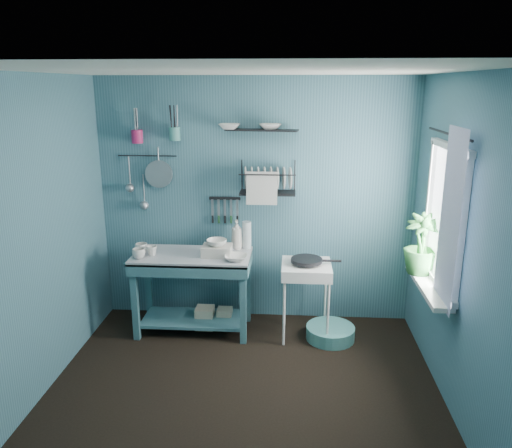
# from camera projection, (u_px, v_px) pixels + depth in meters

# --- Properties ---
(floor) EXTENTS (3.20, 3.20, 0.00)m
(floor) POSITION_uv_depth(u_px,v_px,m) (242.00, 396.00, 3.99)
(floor) COLOR black
(floor) RESTS_ON ground
(ceiling) EXTENTS (3.20, 3.20, 0.00)m
(ceiling) POSITION_uv_depth(u_px,v_px,m) (239.00, 70.00, 3.32)
(ceiling) COLOR silver
(ceiling) RESTS_ON ground
(wall_back) EXTENTS (3.20, 0.00, 3.20)m
(wall_back) POSITION_uv_depth(u_px,v_px,m) (256.00, 202.00, 5.10)
(wall_back) COLOR #345E6C
(wall_back) RESTS_ON ground
(wall_front) EXTENTS (3.20, 0.00, 3.20)m
(wall_front) POSITION_uv_depth(u_px,v_px,m) (207.00, 354.00, 2.22)
(wall_front) COLOR #345E6C
(wall_front) RESTS_ON ground
(wall_left) EXTENTS (0.00, 3.00, 3.00)m
(wall_left) POSITION_uv_depth(u_px,v_px,m) (31.00, 244.00, 3.77)
(wall_left) COLOR #345E6C
(wall_left) RESTS_ON ground
(wall_right) EXTENTS (0.00, 3.00, 3.00)m
(wall_right) POSITION_uv_depth(u_px,v_px,m) (464.00, 253.00, 3.55)
(wall_right) COLOR #345E6C
(wall_right) RESTS_ON ground
(work_counter) EXTENTS (1.20, 0.69, 0.81)m
(work_counter) POSITION_uv_depth(u_px,v_px,m) (193.00, 292.00, 4.98)
(work_counter) COLOR #356670
(work_counter) RESTS_ON floor
(mug_left) EXTENTS (0.12, 0.12, 0.10)m
(mug_left) POSITION_uv_depth(u_px,v_px,m) (139.00, 254.00, 4.74)
(mug_left) COLOR silver
(mug_left) RESTS_ON work_counter
(mug_mid) EXTENTS (0.14, 0.14, 0.09)m
(mug_mid) POSITION_uv_depth(u_px,v_px,m) (152.00, 251.00, 4.83)
(mug_mid) COLOR silver
(mug_mid) RESTS_ON work_counter
(mug_right) EXTENTS (0.17, 0.17, 0.10)m
(mug_right) POSITION_uv_depth(u_px,v_px,m) (142.00, 248.00, 4.90)
(mug_right) COLOR silver
(mug_right) RESTS_ON work_counter
(wash_tub) EXTENTS (0.28, 0.22, 0.10)m
(wash_tub) POSITION_uv_depth(u_px,v_px,m) (217.00, 251.00, 4.83)
(wash_tub) COLOR #BBB5AB
(wash_tub) RESTS_ON work_counter
(tub_bowl) EXTENTS (0.20, 0.19, 0.06)m
(tub_bowl) POSITION_uv_depth(u_px,v_px,m) (217.00, 243.00, 4.80)
(tub_bowl) COLOR silver
(tub_bowl) RESTS_ON wash_tub
(soap_bottle) EXTENTS (0.11, 0.12, 0.30)m
(soap_bottle) POSITION_uv_depth(u_px,v_px,m) (237.00, 235.00, 5.00)
(soap_bottle) COLOR #BBB5AB
(soap_bottle) RESTS_ON work_counter
(water_bottle) EXTENTS (0.09, 0.09, 0.28)m
(water_bottle) POSITION_uv_depth(u_px,v_px,m) (247.00, 235.00, 5.01)
(water_bottle) COLOR silver
(water_bottle) RESTS_ON work_counter
(counter_bowl) EXTENTS (0.22, 0.22, 0.05)m
(counter_bowl) POSITION_uv_depth(u_px,v_px,m) (236.00, 258.00, 4.69)
(counter_bowl) COLOR silver
(counter_bowl) RESTS_ON work_counter
(hotplate_stand) EXTENTS (0.51, 0.51, 0.75)m
(hotplate_stand) POSITION_uv_depth(u_px,v_px,m) (305.00, 300.00, 4.87)
(hotplate_stand) COLOR white
(hotplate_stand) RESTS_ON floor
(frying_pan) EXTENTS (0.30, 0.30, 0.03)m
(frying_pan) POSITION_uv_depth(u_px,v_px,m) (307.00, 260.00, 4.76)
(frying_pan) COLOR black
(frying_pan) RESTS_ON hotplate_stand
(knife_strip) EXTENTS (0.32, 0.02, 0.03)m
(knife_strip) POSITION_uv_depth(u_px,v_px,m) (225.00, 198.00, 5.08)
(knife_strip) COLOR black
(knife_strip) RESTS_ON wall_back
(dish_rack) EXTENTS (0.57, 0.28, 0.32)m
(dish_rack) POSITION_uv_depth(u_px,v_px,m) (268.00, 178.00, 4.89)
(dish_rack) COLOR black
(dish_rack) RESTS_ON wall_back
(upper_shelf) EXTENTS (0.72, 0.27, 0.02)m
(upper_shelf) POSITION_uv_depth(u_px,v_px,m) (262.00, 130.00, 4.80)
(upper_shelf) COLOR black
(upper_shelf) RESTS_ON wall_back
(shelf_bowl_left) EXTENTS (0.21, 0.21, 0.05)m
(shelf_bowl_left) POSITION_uv_depth(u_px,v_px,m) (229.00, 123.00, 4.81)
(shelf_bowl_left) COLOR silver
(shelf_bowl_left) RESTS_ON upper_shelf
(shelf_bowl_right) EXTENTS (0.22, 0.22, 0.05)m
(shelf_bowl_right) POSITION_uv_depth(u_px,v_px,m) (270.00, 120.00, 4.77)
(shelf_bowl_right) COLOR silver
(shelf_bowl_right) RESTS_ON upper_shelf
(utensil_cup_magenta) EXTENTS (0.11, 0.11, 0.13)m
(utensil_cup_magenta) POSITION_uv_depth(u_px,v_px,m) (137.00, 137.00, 4.92)
(utensil_cup_magenta) COLOR #AE2057
(utensil_cup_magenta) RESTS_ON wall_back
(utensil_cup_teal) EXTENTS (0.11, 0.11, 0.13)m
(utensil_cup_teal) POSITION_uv_depth(u_px,v_px,m) (175.00, 134.00, 4.89)
(utensil_cup_teal) COLOR teal
(utensil_cup_teal) RESTS_ON wall_back
(colander) EXTENTS (0.28, 0.03, 0.28)m
(colander) POSITION_uv_depth(u_px,v_px,m) (159.00, 174.00, 5.04)
(colander) COLOR #979A9F
(colander) RESTS_ON wall_back
(ladle_outer) EXTENTS (0.01, 0.01, 0.30)m
(ladle_outer) POSITION_uv_depth(u_px,v_px,m) (129.00, 171.00, 5.07)
(ladle_outer) COLOR #979A9F
(ladle_outer) RESTS_ON wall_back
(ladle_inner) EXTENTS (0.01, 0.01, 0.30)m
(ladle_inner) POSITION_uv_depth(u_px,v_px,m) (144.00, 189.00, 5.10)
(ladle_inner) COLOR #979A9F
(ladle_inner) RESTS_ON wall_back
(hook_rail) EXTENTS (0.60, 0.01, 0.01)m
(hook_rail) POSITION_uv_depth(u_px,v_px,m) (147.00, 156.00, 5.02)
(hook_rail) COLOR black
(hook_rail) RESTS_ON wall_back
(window_glass) EXTENTS (0.00, 1.10, 1.10)m
(window_glass) POSITION_uv_depth(u_px,v_px,m) (446.00, 217.00, 3.94)
(window_glass) COLOR white
(window_glass) RESTS_ON wall_right
(windowsill) EXTENTS (0.16, 0.95, 0.04)m
(windowsill) POSITION_uv_depth(u_px,v_px,m) (428.00, 286.00, 4.11)
(windowsill) COLOR white
(windowsill) RESTS_ON wall_right
(curtain) EXTENTS (0.00, 1.35, 1.35)m
(curtain) POSITION_uv_depth(u_px,v_px,m) (449.00, 221.00, 3.65)
(curtain) COLOR silver
(curtain) RESTS_ON wall_right
(curtain_rod) EXTENTS (0.02, 1.05, 0.02)m
(curtain_rod) POSITION_uv_depth(u_px,v_px,m) (448.00, 134.00, 3.77)
(curtain_rod) COLOR black
(curtain_rod) RESTS_ON wall_right
(potted_plant) EXTENTS (0.36, 0.36, 0.52)m
(potted_plant) POSITION_uv_depth(u_px,v_px,m) (421.00, 244.00, 4.27)
(potted_plant) COLOR #29672D
(potted_plant) RESTS_ON windowsill
(storage_tin_large) EXTENTS (0.18, 0.18, 0.22)m
(storage_tin_large) POSITION_uv_depth(u_px,v_px,m) (205.00, 318.00, 5.10)
(storage_tin_large) COLOR tan
(storage_tin_large) RESTS_ON floor
(storage_tin_small) EXTENTS (0.15, 0.15, 0.20)m
(storage_tin_small) POSITION_uv_depth(u_px,v_px,m) (225.00, 318.00, 5.12)
(storage_tin_small) COLOR tan
(storage_tin_small) RESTS_ON floor
(floor_basin) EXTENTS (0.47, 0.47, 0.13)m
(floor_basin) POSITION_uv_depth(u_px,v_px,m) (330.00, 333.00, 4.89)
(floor_basin) COLOR teal
(floor_basin) RESTS_ON floor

